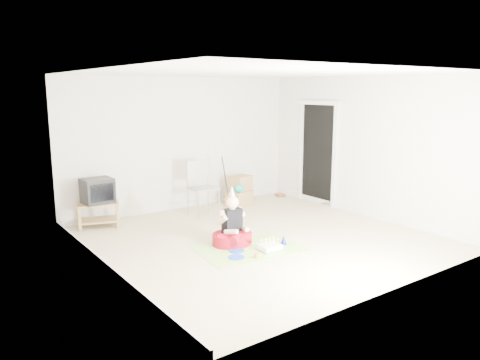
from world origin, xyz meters
TOP-DOWN VIEW (x-y plane):
  - ground at (0.00, 0.00)m, footprint 5.00×5.00m
  - doorway_recess at (2.48, 1.20)m, footprint 0.02×0.90m
  - tv_stand at (-1.88, 2.13)m, footprint 0.78×0.62m
  - crt_tv at (-1.88, 2.13)m, footprint 0.52×0.44m
  - folding_chair at (0.01, 1.74)m, footprint 0.50×0.48m
  - cardboard_boxes at (0.99, 1.93)m, footprint 0.57×0.49m
  - floor_mop at (0.55, 1.58)m, footprint 0.27×0.36m
  - book_pile at (2.24, 2.10)m, footprint 0.25×0.28m
  - seated_woman at (-0.54, -0.00)m, footprint 0.65×0.65m
  - party_mat at (-0.44, -0.30)m, footprint 1.67×1.30m
  - birthday_cake at (-0.24, -0.56)m, footprint 0.32×0.26m
  - blue_plate_near at (-0.68, -0.32)m, footprint 0.30×0.30m
  - blue_plate_far at (-0.84, -0.54)m, footprint 0.29×0.29m
  - orange_cup_near at (-0.27, -0.08)m, footprint 0.08×0.08m
  - orange_cup_far at (-0.61, -0.71)m, footprint 0.08×0.08m
  - blue_party_hat at (0.09, -0.49)m, footprint 0.14×0.14m

SIDE VIEW (x-z plane):
  - ground at x=0.00m, z-range 0.00..0.00m
  - party_mat at x=-0.44m, z-range 0.00..0.01m
  - blue_plate_near at x=-0.68m, z-range 0.01..0.02m
  - blue_plate_far at x=-0.84m, z-range 0.01..0.02m
  - book_pile at x=2.24m, z-range 0.00..0.05m
  - orange_cup_far at x=-0.61m, z-range 0.01..0.08m
  - birthday_cake at x=-0.24m, z-range -0.03..0.12m
  - orange_cup_near at x=-0.27m, z-range 0.01..0.10m
  - blue_party_hat at x=0.09m, z-range 0.01..0.15m
  - seated_woman at x=-0.54m, z-range -0.26..0.66m
  - tv_stand at x=-1.88m, z-range 0.04..0.47m
  - floor_mop at x=0.55m, z-range -0.27..0.79m
  - cardboard_boxes at x=0.99m, z-range -0.01..0.60m
  - folding_chair at x=0.01m, z-range -0.01..1.05m
  - crt_tv at x=-1.88m, z-range 0.43..0.85m
  - doorway_recess at x=2.48m, z-range 0.00..2.05m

